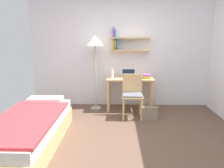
# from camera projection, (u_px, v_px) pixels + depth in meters

# --- Properties ---
(ground_plane) EXTENTS (5.28, 5.28, 0.00)m
(ground_plane) POSITION_uv_depth(u_px,v_px,m) (127.00, 144.00, 3.32)
(ground_plane) COLOR brown
(wall_back) EXTENTS (4.40, 0.27, 2.60)m
(wall_back) POSITION_uv_depth(u_px,v_px,m) (124.00, 51.00, 5.01)
(wall_back) COLOR white
(wall_back) RESTS_ON ground_plane
(bed) EXTENTS (0.89, 2.02, 0.54)m
(bed) POSITION_uv_depth(u_px,v_px,m) (30.00, 130.00, 3.26)
(bed) COLOR tan
(bed) RESTS_ON ground_plane
(desk) EXTENTS (1.06, 0.54, 0.73)m
(desk) POSITION_uv_depth(u_px,v_px,m) (130.00, 84.00, 4.85)
(desk) COLOR tan
(desk) RESTS_ON ground_plane
(desk_chair) EXTENTS (0.44, 0.41, 0.89)m
(desk_chair) POSITION_uv_depth(u_px,v_px,m) (132.00, 93.00, 4.39)
(desk_chair) COLOR tan
(desk_chair) RESTS_ON ground_plane
(standing_lamp) EXTENTS (0.38, 0.38, 1.67)m
(standing_lamp) POSITION_uv_depth(u_px,v_px,m) (95.00, 45.00, 4.66)
(standing_lamp) COLOR #B2A893
(standing_lamp) RESTS_ON ground_plane
(laptop) EXTENTS (0.31, 0.22, 0.21)m
(laptop) POSITION_uv_depth(u_px,v_px,m) (129.00, 76.00, 4.81)
(laptop) COLOR #B7BABF
(laptop) RESTS_ON desk
(water_bottle) EXTENTS (0.06, 0.06, 0.20)m
(water_bottle) POSITION_uv_depth(u_px,v_px,m) (112.00, 74.00, 4.74)
(water_bottle) COLOR silver
(water_bottle) RESTS_ON desk
(book_stack) EXTENTS (0.18, 0.24, 0.09)m
(book_stack) POSITION_uv_depth(u_px,v_px,m) (147.00, 76.00, 4.77)
(book_stack) COLOR gold
(book_stack) RESTS_ON desk
(handbag) EXTENTS (0.31, 0.12, 0.43)m
(handbag) POSITION_uv_depth(u_px,v_px,m) (150.00, 113.00, 4.27)
(handbag) COLOR gray
(handbag) RESTS_ON ground_plane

